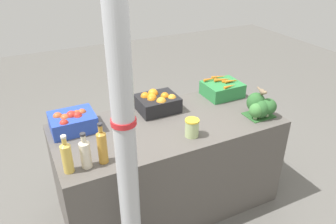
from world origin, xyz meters
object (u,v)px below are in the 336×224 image
Objects in this scene: apple_crate at (72,121)px; sparrow_bird at (263,92)px; juice_bottle_cloudy at (85,153)px; pickle_jar at (192,128)px; orange_crate at (157,102)px; broccoli_pile at (259,106)px; support_pole at (125,141)px; juice_bottle_amber at (102,146)px; juice_bottle_golden at (67,157)px; carrot_crate at (222,89)px.

sparrow_bird is (1.41, -0.46, 0.15)m from apple_crate.
juice_bottle_cloudy is at bearing -78.80° from sparrow_bird.
apple_crate is 0.90m from pickle_jar.
juice_bottle_cloudy reaches higher than pickle_jar.
broccoli_pile is at bearing -33.42° from orange_crate.
support_pole is 0.91m from apple_crate.
juice_bottle_amber is (-0.61, -0.50, 0.05)m from orange_crate.
juice_bottle_golden reaches higher than apple_crate.
broccoli_pile is 1.73× the size of pickle_jar.
carrot_crate is at bearing 0.17° from orange_crate.
support_pole is 8.11× the size of juice_bottle_amber.
support_pole reaches higher than carrot_crate.
juice_bottle_cloudy is 0.86× the size of juice_bottle_amber.
juice_bottle_cloudy reaches higher than broccoli_pile.
broccoli_pile is 1.42m from juice_bottle_cloudy.
juice_bottle_golden is at bearing -161.44° from carrot_crate.
orange_crate is 1.24× the size of juice_bottle_golden.
juice_bottle_golden is at bearing -149.19° from orange_crate.
sparrow_bird is at bearing -83.90° from carrot_crate.
broccoli_pile is at bearing -85.12° from carrot_crate.
support_pole is 1.34m from sparrow_bird.
carrot_crate is 1.57m from juice_bottle_golden.
broccoli_pile is at bearing 1.78° from juice_bottle_amber.
juice_bottle_golden is at bearing -104.85° from apple_crate.
apple_crate reaches higher than pickle_jar.
orange_crate is at bearing 97.12° from pickle_jar.
pickle_jar is at bearing -178.35° from broccoli_pile.
support_pole is 7.17× the size of apple_crate.
sparrow_bird is at bearing 1.62° from juice_bottle_amber.
juice_bottle_cloudy is 1.84× the size of pickle_jar.
support_pole is 10.02× the size of broccoli_pile.
apple_crate is 0.51m from juice_bottle_golden.
support_pole reaches higher than juice_bottle_golden.
carrot_crate is at bearing 38.77° from pickle_jar.
orange_crate is 0.79m from juice_bottle_amber.
pickle_jar is at bearing -82.88° from orange_crate.
broccoli_pile is 0.63m from pickle_jar.
apple_crate is 1.40× the size of broccoli_pile.
pickle_jar is at bearing -141.23° from carrot_crate.
juice_bottle_golden reaches higher than pickle_jar.
support_pole is 0.51m from juice_bottle_golden.
pickle_jar is (0.78, 0.02, -0.04)m from juice_bottle_cloudy.
apple_crate is 0.50m from juice_bottle_cloudy.
support_pole is 0.43m from juice_bottle_amber.
apple_crate is 0.70m from orange_crate.
juice_bottle_cloudy is 1.84× the size of sparrow_bird.
carrot_crate reaches higher than pickle_jar.
juice_bottle_amber is (0.11, 0.00, 0.02)m from juice_bottle_cloudy.
support_pole is at bearing -148.92° from pickle_jar.
orange_crate is 0.48m from pickle_jar.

